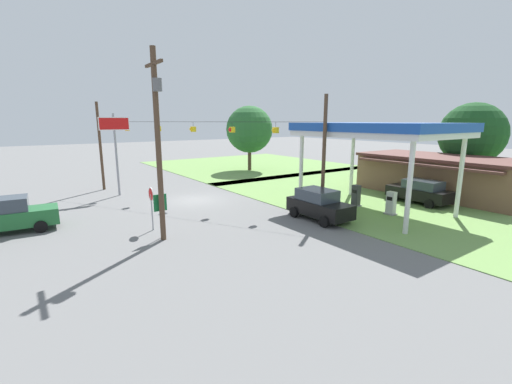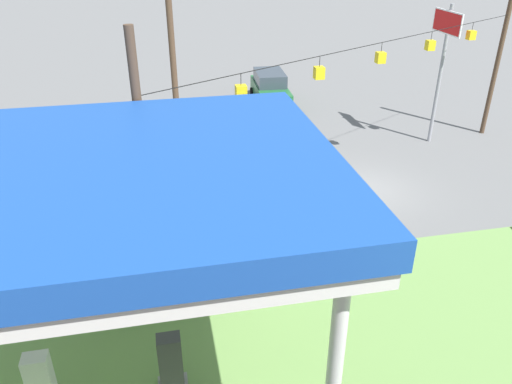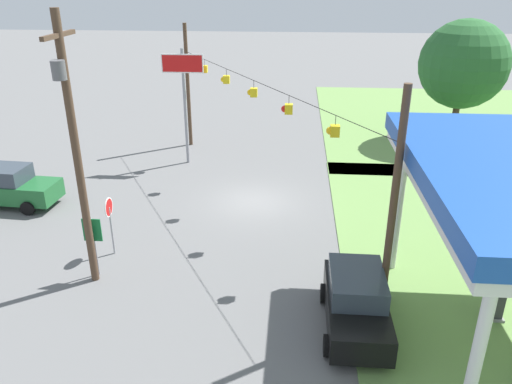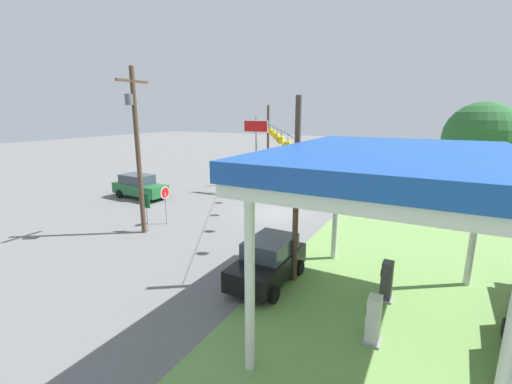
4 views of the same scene
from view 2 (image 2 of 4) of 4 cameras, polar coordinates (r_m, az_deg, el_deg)
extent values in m
plane|color=slate|center=(21.66, 12.38, 0.29)|extent=(160.00, 160.00, 0.00)
cube|color=silver|center=(9.90, -20.13, -0.81)|extent=(9.77, 6.93, 0.35)
cube|color=#19479E|center=(9.71, -20.56, 1.53)|extent=(9.97, 7.13, 0.55)
cylinder|color=silver|center=(13.86, 0.87, -3.53)|extent=(0.28, 0.28, 5.14)
cube|color=#333338|center=(12.45, -9.74, -18.50)|extent=(0.55, 0.40, 1.46)
cube|color=black|center=(12.40, -9.91, -16.85)|extent=(0.39, 0.03, 0.24)
cube|color=silver|center=(12.84, -23.42, -19.20)|extent=(0.55, 0.40, 1.46)
cube|color=black|center=(12.78, -23.51, -17.60)|extent=(0.39, 0.03, 0.24)
cube|color=black|center=(16.16, -13.90, -6.97)|extent=(4.33, 1.87, 0.87)
cube|color=#333D47|center=(15.71, -13.29, -4.51)|extent=(2.39, 1.72, 0.71)
cylinder|color=black|center=(15.81, -18.70, -10.58)|extent=(0.68, 0.22, 0.68)
cylinder|color=black|center=(17.34, -18.12, -6.75)|extent=(0.68, 0.22, 0.68)
cylinder|color=black|center=(15.60, -8.81, -9.80)|extent=(0.68, 0.22, 0.68)
cylinder|color=black|center=(17.14, -9.20, -6.00)|extent=(0.68, 0.22, 0.68)
cube|color=#1E602D|center=(31.67, 1.66, 11.33)|extent=(2.17, 5.15, 0.91)
cube|color=#333D47|center=(31.73, 1.59, 12.92)|extent=(1.87, 2.87, 0.75)
cylinder|color=black|center=(30.51, 3.92, 9.74)|extent=(0.26, 0.69, 0.68)
cylinder|color=black|center=(30.19, 0.35, 9.61)|extent=(0.26, 0.69, 0.68)
cylinder|color=black|center=(33.43, 2.83, 11.39)|extent=(0.26, 0.69, 0.68)
cylinder|color=black|center=(33.14, -0.45, 11.28)|extent=(0.26, 0.69, 0.68)
cylinder|color=#99999E|center=(24.52, -4.36, 6.89)|extent=(0.08, 0.08, 2.10)
cylinder|color=white|center=(24.17, -4.45, 9.21)|extent=(0.80, 0.03, 0.80)
cylinder|color=red|center=(24.17, -4.45, 9.21)|extent=(0.70, 0.03, 0.70)
cylinder|color=gray|center=(26.64, 20.27, 12.26)|extent=(0.18, 0.18, 6.77)
cube|color=white|center=(26.09, 21.02, 17.65)|extent=(0.06, 2.39, 1.05)
cube|color=red|center=(26.09, 21.02, 17.65)|extent=(0.07, 2.27, 0.93)
cylinder|color=gray|center=(24.39, -8.10, 6.95)|extent=(0.07, 0.07, 2.40)
cube|color=#146B33|center=(24.14, -8.34, 8.61)|extent=(0.04, 0.70, 0.90)
cylinder|color=#4C3828|center=(23.37, -9.51, 15.22)|extent=(0.28, 0.28, 9.65)
cylinder|color=#4C3828|center=(28.84, 25.92, 13.40)|extent=(0.24, 0.24, 7.82)
cylinder|color=#4C3828|center=(13.76, -12.51, 1.86)|extent=(0.24, 0.24, 7.82)
cylinder|color=black|center=(19.67, 14.23, 16.24)|extent=(17.64, 10.02, 0.02)
cylinder|color=black|center=(25.46, 23.53, 16.95)|extent=(0.02, 0.02, 0.35)
cube|color=yellow|center=(25.52, 23.37, 16.14)|extent=(0.32, 0.32, 0.40)
sphere|color=yellow|center=(25.66, 23.16, 16.23)|extent=(0.28, 0.28, 0.28)
cylinder|color=black|center=(22.51, 19.43, 16.48)|extent=(0.02, 0.02, 0.35)
cube|color=yellow|center=(22.58, 19.28, 15.55)|extent=(0.32, 0.32, 0.40)
sphere|color=yellow|center=(22.72, 19.07, 15.65)|extent=(0.28, 0.28, 0.28)
cylinder|color=black|center=(19.70, 14.17, 15.74)|extent=(0.02, 0.02, 0.35)
cube|color=yellow|center=(19.78, 14.04, 14.68)|extent=(0.32, 0.32, 0.40)
sphere|color=yellow|center=(19.93, 13.83, 14.80)|extent=(0.28, 0.28, 0.28)
cylinder|color=black|center=(17.10, 7.30, 14.58)|extent=(0.02, 0.02, 0.35)
cube|color=yellow|center=(17.19, 7.22, 13.37)|extent=(0.32, 0.32, 0.40)
sphere|color=red|center=(17.35, 7.04, 13.51)|extent=(0.28, 0.28, 0.28)
cylinder|color=black|center=(14.82, -1.74, 12.73)|extent=(0.02, 0.02, 0.35)
cube|color=yellow|center=(14.92, -1.72, 11.34)|extent=(0.32, 0.32, 0.40)
sphere|color=yellow|center=(15.08, -1.83, 11.52)|extent=(0.28, 0.28, 0.28)
camera|label=1|loc=(33.09, -42.19, 14.74)|focal=24.00mm
camera|label=3|loc=(21.24, -58.84, 17.64)|focal=35.00mm
camera|label=4|loc=(15.45, -70.12, -0.57)|focal=24.00mm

